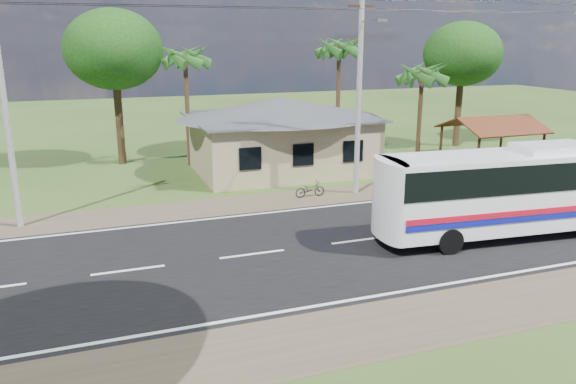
% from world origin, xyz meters
% --- Properties ---
extents(ground, '(120.00, 120.00, 0.00)m').
position_xyz_m(ground, '(0.00, 0.00, 0.00)').
color(ground, '#2E4C1B').
rests_on(ground, ground).
extents(road, '(120.00, 16.00, 0.03)m').
position_xyz_m(road, '(0.00, 0.00, 0.01)').
color(road, black).
rests_on(road, ground).
extents(house, '(12.40, 10.00, 5.00)m').
position_xyz_m(house, '(1.00, 13.00, 2.64)').
color(house, tan).
rests_on(house, ground).
extents(waiting_shed, '(5.20, 4.48, 3.35)m').
position_xyz_m(waiting_shed, '(13.00, 8.50, 2.73)').
color(waiting_shed, '#392114').
rests_on(waiting_shed, ground).
extents(concrete_barrier, '(7.00, 0.30, 0.90)m').
position_xyz_m(concrete_barrier, '(12.00, 5.60, 0.45)').
color(concrete_barrier, '#9E9E99').
rests_on(concrete_barrier, ground).
extents(utility_poles, '(32.80, 2.22, 11.00)m').
position_xyz_m(utility_poles, '(2.67, 6.49, 5.77)').
color(utility_poles, '#9E9E99').
rests_on(utility_poles, ground).
extents(palm_near, '(2.80, 2.80, 6.70)m').
position_xyz_m(palm_near, '(9.50, 11.00, 5.71)').
color(palm_near, '#47301E').
rests_on(palm_near, ground).
extents(palm_mid, '(2.80, 2.80, 8.20)m').
position_xyz_m(palm_mid, '(6.00, 15.50, 7.16)').
color(palm_mid, '#47301E').
rests_on(palm_mid, ground).
extents(palm_far, '(2.80, 2.80, 7.70)m').
position_xyz_m(palm_far, '(-4.00, 16.00, 6.68)').
color(palm_far, '#47301E').
rests_on(palm_far, ground).
extents(tree_behind_house, '(6.00, 6.00, 9.61)m').
position_xyz_m(tree_behind_house, '(-8.00, 18.00, 7.12)').
color(tree_behind_house, '#47301E').
rests_on(tree_behind_house, ground).
extents(tree_behind_shed, '(5.60, 5.60, 9.02)m').
position_xyz_m(tree_behind_shed, '(16.00, 16.00, 6.68)').
color(tree_behind_shed, '#47301E').
rests_on(tree_behind_shed, ground).
extents(coach_bus, '(12.25, 3.55, 3.75)m').
position_xyz_m(coach_bus, '(6.58, -1.58, 2.14)').
color(coach_bus, white).
rests_on(coach_bus, ground).
extents(motorcycle, '(1.58, 0.58, 0.82)m').
position_xyz_m(motorcycle, '(0.45, 6.60, 0.41)').
color(motorcycle, black).
rests_on(motorcycle, ground).
extents(person, '(0.61, 0.42, 1.62)m').
position_xyz_m(person, '(11.69, 6.09, 0.81)').
color(person, navy).
rests_on(person, ground).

